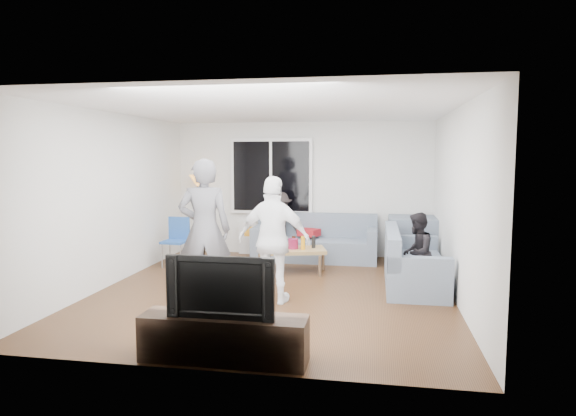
% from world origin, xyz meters
% --- Properties ---
extents(floor, '(5.00, 5.50, 0.04)m').
position_xyz_m(floor, '(0.00, 0.00, -0.02)').
color(floor, '#56351C').
rests_on(floor, ground).
extents(ceiling, '(5.00, 5.50, 0.04)m').
position_xyz_m(ceiling, '(0.00, 0.00, 2.62)').
color(ceiling, white).
rests_on(ceiling, ground).
extents(wall_back, '(5.00, 0.04, 2.60)m').
position_xyz_m(wall_back, '(0.00, 2.77, 1.30)').
color(wall_back, silver).
rests_on(wall_back, ground).
extents(wall_front, '(5.00, 0.04, 2.60)m').
position_xyz_m(wall_front, '(0.00, -2.77, 1.30)').
color(wall_front, silver).
rests_on(wall_front, ground).
extents(wall_left, '(0.04, 5.50, 2.60)m').
position_xyz_m(wall_left, '(-2.52, 0.00, 1.30)').
color(wall_left, silver).
rests_on(wall_left, ground).
extents(wall_right, '(0.04, 5.50, 2.60)m').
position_xyz_m(wall_right, '(2.52, 0.00, 1.30)').
color(wall_right, silver).
rests_on(wall_right, ground).
extents(window_frame, '(1.62, 0.06, 1.47)m').
position_xyz_m(window_frame, '(-0.60, 2.69, 1.55)').
color(window_frame, white).
rests_on(window_frame, wall_back).
extents(window_glass, '(1.50, 0.02, 1.35)m').
position_xyz_m(window_glass, '(-0.60, 2.65, 1.55)').
color(window_glass, black).
rests_on(window_glass, window_frame).
extents(window_mullion, '(0.05, 0.03, 1.35)m').
position_xyz_m(window_mullion, '(-0.60, 2.64, 1.55)').
color(window_mullion, white).
rests_on(window_mullion, window_frame).
extents(radiator, '(1.30, 0.12, 0.62)m').
position_xyz_m(radiator, '(-0.60, 2.65, 0.31)').
color(radiator, silver).
rests_on(radiator, floor).
extents(potted_plant, '(0.23, 0.19, 0.38)m').
position_xyz_m(potted_plant, '(-0.36, 2.62, 0.81)').
color(potted_plant, '#376E2C').
rests_on(potted_plant, radiator).
extents(vase, '(0.21, 0.21, 0.19)m').
position_xyz_m(vase, '(-0.83, 2.62, 0.72)').
color(vase, silver).
rests_on(vase, radiator).
extents(sofa_back_section, '(2.30, 0.85, 0.85)m').
position_xyz_m(sofa_back_section, '(0.32, 2.27, 0.42)').
color(sofa_back_section, slate).
rests_on(sofa_back_section, floor).
extents(sofa_right_section, '(2.00, 0.85, 0.85)m').
position_xyz_m(sofa_right_section, '(2.02, 0.67, 0.42)').
color(sofa_right_section, slate).
rests_on(sofa_right_section, floor).
extents(sofa_corner, '(0.85, 0.85, 0.85)m').
position_xyz_m(sofa_corner, '(2.09, 2.27, 0.42)').
color(sofa_corner, slate).
rests_on(sofa_corner, floor).
extents(cushion_yellow, '(0.41, 0.35, 0.14)m').
position_xyz_m(cushion_yellow, '(-0.80, 2.25, 0.51)').
color(cushion_yellow, orange).
rests_on(cushion_yellow, sofa_back_section).
extents(cushion_red, '(0.45, 0.41, 0.13)m').
position_xyz_m(cushion_red, '(0.20, 2.33, 0.51)').
color(cushion_red, maroon).
rests_on(cushion_red, sofa_back_section).
extents(coffee_table, '(1.22, 0.86, 0.40)m').
position_xyz_m(coffee_table, '(0.06, 1.23, 0.20)').
color(coffee_table, '#A98851').
rests_on(coffee_table, floor).
extents(pitcher, '(0.17, 0.17, 0.17)m').
position_xyz_m(pitcher, '(0.08, 1.22, 0.49)').
color(pitcher, maroon).
rests_on(pitcher, coffee_table).
extents(side_chair, '(0.43, 0.43, 0.86)m').
position_xyz_m(side_chair, '(-2.05, 1.30, 0.43)').
color(side_chair, '#2654A5').
rests_on(side_chair, floor).
extents(floor_lamp, '(0.32, 0.32, 1.56)m').
position_xyz_m(floor_lamp, '(-2.05, 2.50, 0.78)').
color(floor_lamp, orange).
rests_on(floor_lamp, floor).
extents(player_left, '(0.78, 0.59, 1.92)m').
position_xyz_m(player_left, '(-0.83, -0.57, 0.96)').
color(player_left, '#515156').
rests_on(player_left, floor).
extents(player_right, '(1.03, 0.54, 1.69)m').
position_xyz_m(player_right, '(0.11, -0.55, 0.84)').
color(player_right, white).
rests_on(player_right, floor).
extents(spectator_right, '(0.58, 0.66, 1.15)m').
position_xyz_m(spectator_right, '(2.02, 0.33, 0.57)').
color(spectator_right, black).
rests_on(spectator_right, floor).
extents(spectator_back, '(0.91, 0.66, 1.27)m').
position_xyz_m(spectator_back, '(-0.36, 2.30, 0.63)').
color(spectator_back, black).
rests_on(spectator_back, floor).
extents(tv_console, '(1.60, 0.40, 0.44)m').
position_xyz_m(tv_console, '(0.02, -2.50, 0.22)').
color(tv_console, '#36271B').
rests_on(tv_console, floor).
extents(television, '(1.03, 0.14, 0.59)m').
position_xyz_m(television, '(0.02, -2.50, 0.74)').
color(television, black).
rests_on(television, tv_console).
extents(bottle_e, '(0.07, 0.07, 0.20)m').
position_xyz_m(bottle_e, '(0.41, 1.34, 0.50)').
color(bottle_e, black).
rests_on(bottle_e, coffee_table).
extents(bottle_d, '(0.07, 0.07, 0.22)m').
position_xyz_m(bottle_d, '(0.25, 1.18, 0.51)').
color(bottle_d, orange).
rests_on(bottle_d, coffee_table).
extents(bottle_c, '(0.07, 0.07, 0.19)m').
position_xyz_m(bottle_c, '(0.06, 1.37, 0.49)').
color(bottle_c, '#34160B').
rests_on(bottle_c, coffee_table).
extents(bottle_a, '(0.07, 0.07, 0.21)m').
position_xyz_m(bottle_a, '(-0.19, 1.32, 0.51)').
color(bottle_a, '#E2410D').
rests_on(bottle_a, coffee_table).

